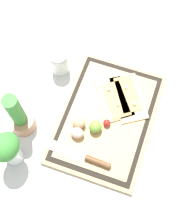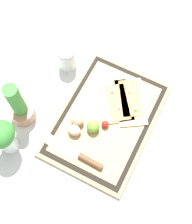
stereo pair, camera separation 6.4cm
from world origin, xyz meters
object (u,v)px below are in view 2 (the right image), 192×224
egg_brown (77,121)px  egg_pink (74,130)px  lime (93,127)px  sauce_jar (67,59)px  cherry_tomato_red (105,124)px  herb_pot (20,108)px  pizza_slice_near (131,101)px  pizza_slice_far (117,100)px  herb_glass (3,137)px  knife (81,157)px

egg_brown → egg_pink: size_ratio=1.00×
lime → sauce_jar: (0.22, 0.24, 0.00)m
egg_brown → cherry_tomato_red: egg_brown is taller
egg_pink → herb_pot: size_ratio=0.21×
egg_brown → cherry_tomato_red: 0.11m
pizza_slice_near → egg_brown: (-0.18, 0.15, 0.02)m
pizza_slice_near → lime: bearing=154.5°
cherry_tomato_red → pizza_slice_far: bearing=2.2°
herb_pot → sauce_jar: size_ratio=2.16×
pizza_slice_far → herb_glass: (-0.36, 0.29, 0.09)m
cherry_tomato_red → herb_pot: herb_pot is taller
egg_pink → sauce_jar: size_ratio=0.46×
pizza_slice_far → knife: 0.28m
pizza_slice_far → herb_glass: size_ratio=1.24×
herb_glass → sauce_jar: bearing=-3.1°
egg_pink → herb_glass: herb_glass is taller
pizza_slice_near → cherry_tomato_red: 0.15m
sauce_jar → egg_pink: bearing=-146.1°
lime → herb_pot: herb_pot is taller
egg_pink → egg_brown: bearing=11.5°
herb_glass → knife: bearing=-73.4°
sauce_jar → cherry_tomato_red: bearing=-124.2°
egg_brown → cherry_tomato_red: size_ratio=1.80×
herb_pot → herb_glass: size_ratio=1.30×
egg_pink → herb_glass: size_ratio=0.28×
knife → egg_brown: bearing=34.3°
pizza_slice_far → egg_brown: (-0.16, 0.10, 0.02)m
egg_brown → lime: 0.07m
egg_pink → cherry_tomato_red: egg_pink is taller
egg_pink → lime: (0.05, -0.06, 0.00)m
herb_pot → cherry_tomato_red: bearing=-71.5°
lime → herb_glass: (-0.20, 0.26, 0.07)m
egg_brown → egg_pink: same height
pizza_slice_far → pizza_slice_near: bearing=-67.7°
pizza_slice_near → herb_pot: (-0.25, 0.36, 0.06)m
lime → herb_pot: size_ratio=0.20×
pizza_slice_far → lime: size_ratio=4.66×
egg_brown → herb_glass: bearing=136.0°
pizza_slice_near → knife: pizza_slice_near is taller
knife → lime: lime is taller
cherry_tomato_red → sauce_jar: (0.18, 0.27, 0.01)m
egg_pink → herb_pot: bearing=96.8°
pizza_slice_far → herb_pot: size_ratio=0.95×
egg_pink → sauce_jar: 0.32m
herb_pot → sauce_jar: (0.29, -0.04, -0.04)m
knife → egg_brown: 0.14m
egg_pink → sauce_jar: bearing=33.9°
egg_brown → herb_glass: size_ratio=0.28×
pizza_slice_near → egg_brown: egg_brown is taller
sauce_jar → knife: bearing=-143.8°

